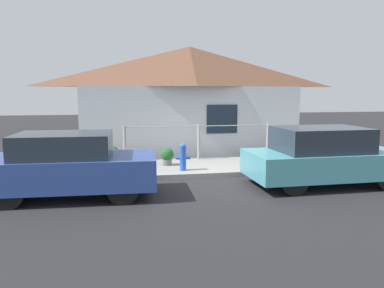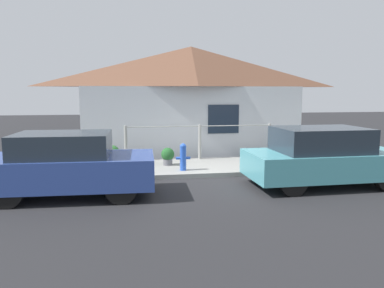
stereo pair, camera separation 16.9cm
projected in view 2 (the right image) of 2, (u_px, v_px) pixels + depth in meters
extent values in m
plane|color=#262628|center=(215.00, 178.00, 10.21)|extent=(60.00, 60.00, 0.00)
cube|color=gray|center=(206.00, 167.00, 11.37)|extent=(24.00, 2.40, 0.12)
cube|color=silver|center=(196.00, 123.00, 12.98)|extent=(7.75, 0.12, 2.51)
cube|color=#1E2838|center=(223.00, 119.00, 13.05)|extent=(1.10, 0.04, 1.00)
pyramid|color=brown|center=(191.00, 67.00, 13.72)|extent=(8.15, 2.20, 1.45)
cylinder|color=#999993|center=(126.00, 143.00, 11.92)|extent=(0.10, 0.10, 1.14)
cylinder|color=#999993|center=(200.00, 142.00, 12.30)|extent=(0.10, 0.10, 1.14)
cylinder|color=#999993|center=(269.00, 140.00, 12.69)|extent=(0.10, 0.10, 1.14)
cylinder|color=#999993|center=(200.00, 126.00, 12.23)|extent=(4.80, 0.03, 0.03)
cube|color=#2D4793|center=(71.00, 171.00, 8.30)|extent=(3.70, 1.80, 0.67)
cube|color=#232D38|center=(63.00, 145.00, 8.20)|extent=(2.06, 1.55, 0.51)
cylinder|color=black|center=(125.00, 173.00, 9.18)|extent=(0.68, 0.22, 0.67)
cylinder|color=black|center=(121.00, 188.00, 7.77)|extent=(0.68, 0.22, 0.67)
cylinder|color=black|center=(28.00, 176.00, 8.90)|extent=(0.68, 0.22, 0.67)
cylinder|color=black|center=(6.00, 192.00, 7.48)|extent=(0.68, 0.22, 0.67)
cube|color=teal|center=(325.00, 164.00, 9.28)|extent=(3.89, 1.82, 0.62)
cube|color=#232D38|center=(320.00, 140.00, 9.16)|extent=(2.15, 1.57, 0.59)
cylinder|color=black|center=(350.00, 165.00, 10.25)|extent=(0.65, 0.21, 0.65)
cylinder|color=black|center=(268.00, 169.00, 9.82)|extent=(0.65, 0.21, 0.65)
cylinder|color=black|center=(293.00, 182.00, 8.36)|extent=(0.65, 0.21, 0.65)
cylinder|color=blue|center=(183.00, 159.00, 10.53)|extent=(0.17, 0.17, 0.64)
sphere|color=blue|center=(183.00, 147.00, 10.48)|extent=(0.18, 0.18, 0.18)
cylinder|color=blue|center=(179.00, 158.00, 10.50)|extent=(0.16, 0.08, 0.08)
cylinder|color=blue|center=(188.00, 158.00, 10.54)|extent=(0.16, 0.08, 0.08)
cylinder|color=slate|center=(168.00, 162.00, 11.31)|extent=(0.28, 0.28, 0.18)
sphere|color=#235B28|center=(168.00, 154.00, 11.27)|extent=(0.40, 0.40, 0.40)
cylinder|color=brown|center=(112.00, 163.00, 11.12)|extent=(0.21, 0.21, 0.21)
sphere|color=#2D6B2D|center=(112.00, 153.00, 11.08)|extent=(0.48, 0.48, 0.48)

